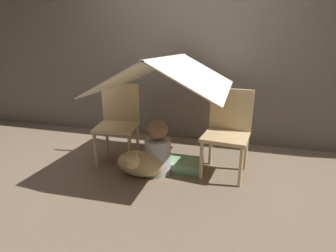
{
  "coord_description": "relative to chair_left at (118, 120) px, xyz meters",
  "views": [
    {
      "loc": [
        0.73,
        -2.4,
        1.3
      ],
      "look_at": [
        0.0,
        0.12,
        0.48
      ],
      "focal_mm": 28.0,
      "sensor_mm": 36.0,
      "label": 1
    }
  ],
  "objects": [
    {
      "name": "chair_left",
      "position": [
        0.0,
        0.0,
        0.0
      ],
      "size": [
        0.5,
        0.5,
        0.87
      ],
      "rotation": [
        0.0,
        0.0,
        0.17
      ],
      "color": "#D1B27F",
      "rests_on": "ground_plane"
    },
    {
      "name": "chair_right",
      "position": [
        1.22,
        0.0,
        0.0
      ],
      "size": [
        0.48,
        0.48,
        0.87
      ],
      "rotation": [
        0.0,
        0.0,
        -0.11
      ],
      "color": "#D1B27F",
      "rests_on": "ground_plane"
    },
    {
      "name": "wall_back",
      "position": [
        0.61,
        0.92,
        0.77
      ],
      "size": [
        7.0,
        0.05,
        2.5
      ],
      "color": "#6B6056",
      "rests_on": "ground_plane"
    },
    {
      "name": "sheet_canopy",
      "position": [
        0.61,
        -0.08,
        0.55
      ],
      "size": [
        1.2,
        1.39,
        0.32
      ],
      "color": "silver"
    },
    {
      "name": "dog",
      "position": [
        0.39,
        -0.37,
        -0.33
      ],
      "size": [
        0.49,
        0.4,
        0.34
      ],
      "color": "tan",
      "rests_on": "ground_plane"
    },
    {
      "name": "person_front",
      "position": [
        0.55,
        -0.23,
        -0.22
      ],
      "size": [
        0.27,
        0.27,
        0.58
      ],
      "color": "#B2B2B7",
      "rests_on": "ground_plane"
    },
    {
      "name": "floor_cushion",
      "position": [
        0.79,
        -0.07,
        -0.43
      ],
      "size": [
        0.38,
        0.31,
        0.1
      ],
      "color": "#7FB27F",
      "rests_on": "ground_plane"
    },
    {
      "name": "ground_plane",
      "position": [
        0.61,
        -0.2,
        -0.48
      ],
      "size": [
        8.8,
        8.8,
        0.0
      ],
      "primitive_type": "plane",
      "color": "#7A6651"
    }
  ]
}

